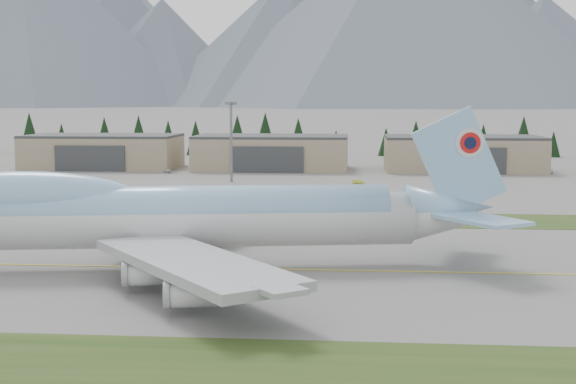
# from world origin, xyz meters

# --- Properties ---
(ground) EXTENTS (7000.00, 7000.00, 0.00)m
(ground) POSITION_xyz_m (0.00, 0.00, 0.00)
(ground) COLOR slate
(ground) RESTS_ON ground
(grass_strip_near) EXTENTS (400.00, 14.00, 0.08)m
(grass_strip_near) POSITION_xyz_m (0.00, -38.00, 0.00)
(grass_strip_near) COLOR #273F16
(grass_strip_near) RESTS_ON ground
(grass_strip_far) EXTENTS (400.00, 18.00, 0.08)m
(grass_strip_far) POSITION_xyz_m (0.00, 45.00, 0.00)
(grass_strip_far) COLOR #273F16
(grass_strip_far) RESTS_ON ground
(taxiway_line_main) EXTENTS (400.00, 0.40, 0.02)m
(taxiway_line_main) POSITION_xyz_m (0.00, 0.00, 0.00)
(taxiway_line_main) COLOR yellow
(taxiway_line_main) RESTS_ON ground
(boeing_747_freighter) EXTENTS (81.99, 69.53, 21.50)m
(boeing_747_freighter) POSITION_xyz_m (-12.16, -0.21, 7.09)
(boeing_747_freighter) COLOR silver
(boeing_747_freighter) RESTS_ON ground
(hangar_left) EXTENTS (48.00, 26.60, 10.80)m
(hangar_left) POSITION_xyz_m (-70.00, 149.90, 5.39)
(hangar_left) COLOR gray
(hangar_left) RESTS_ON ground
(hangar_center) EXTENTS (48.00, 26.60, 10.80)m
(hangar_center) POSITION_xyz_m (-15.00, 149.90, 5.39)
(hangar_center) COLOR gray
(hangar_center) RESTS_ON ground
(hangar_right) EXTENTS (48.00, 26.60, 10.80)m
(hangar_right) POSITION_xyz_m (45.00, 149.90, 5.39)
(hangar_right) COLOR gray
(hangar_right) RESTS_ON ground
(floodlight_masts) EXTENTS (204.99, 6.94, 24.66)m
(floodlight_masts) POSITION_xyz_m (15.38, 111.31, 16.22)
(floodlight_masts) COLOR slate
(floodlight_masts) RESTS_ON ground
(service_vehicle_a) EXTENTS (3.15, 3.93, 1.25)m
(service_vehicle_a) POSITION_xyz_m (-45.08, 134.23, 0.00)
(service_vehicle_a) COLOR silver
(service_vehicle_a) RESTS_ON ground
(service_vehicle_b) EXTENTS (3.46, 2.59, 1.09)m
(service_vehicle_b) POSITION_xyz_m (12.43, 108.17, 0.00)
(service_vehicle_b) COLOR gold
(service_vehicle_b) RESTS_ON ground
(service_vehicle_c) EXTENTS (3.09, 4.37, 1.17)m
(service_vehicle_c) POSITION_xyz_m (69.24, 140.00, 0.00)
(service_vehicle_c) COLOR #A0A0A4
(service_vehicle_c) RESTS_ON ground
(conifer_belt) EXTENTS (279.76, 15.43, 16.97)m
(conifer_belt) POSITION_xyz_m (-10.72, 212.06, 7.46)
(conifer_belt) COLOR black
(conifer_belt) RESTS_ON ground
(mountain_ridge_front) EXTENTS (4310.00, 1224.46, 526.76)m
(mountain_ridge_front) POSITION_xyz_m (-27.32, 2146.75, 236.22)
(mountain_ridge_front) COLOR #4B5464
(mountain_ridge_front) RESTS_ON ground
(mountain_ridge_rear) EXTENTS (4531.20, 1077.49, 538.75)m
(mountain_ridge_rear) POSITION_xyz_m (129.52, 2900.00, 270.46)
(mountain_ridge_rear) COLOR #4B5464
(mountain_ridge_rear) RESTS_ON ground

